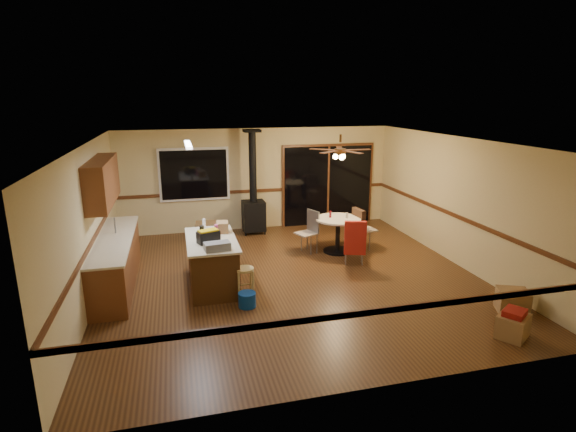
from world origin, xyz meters
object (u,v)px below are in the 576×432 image
object	(u,v)px
wood_stove	(253,205)
box_corner_b	(512,301)
blue_bucket	(247,300)
box_corner_a	(513,326)
chair_right	(359,224)
chair_left	(310,227)
chair_near	(355,238)
toolbox_grey	(217,246)
dining_table	(338,229)
kitchen_island	(212,262)
toolbox_black	(208,237)
bar_stool	(245,284)
box_under_window	(208,231)

from	to	relation	value
wood_stove	box_corner_b	xyz separation A→B (m)	(3.30, -5.28, -0.54)
blue_bucket	box_corner_a	world-z (taller)	box_corner_a
blue_bucket	chair_right	bearing A→B (deg)	37.31
chair_left	chair_near	xyz separation A→B (m)	(0.65, -1.01, 0.01)
blue_bucket	chair_near	xyz separation A→B (m)	(2.44, 1.32, 0.47)
toolbox_grey	dining_table	bearing A→B (deg)	32.77
wood_stove	chair_left	size ratio (longest dim) A/B	4.79
blue_bucket	chair_right	size ratio (longest dim) A/B	0.42
dining_table	chair_near	bearing A→B (deg)	-87.03
chair_near	box_corner_b	size ratio (longest dim) A/B	1.53
kitchen_island	toolbox_grey	bearing A→B (deg)	-85.31
toolbox_grey	chair_right	world-z (taller)	toolbox_grey
toolbox_grey	box_corner_a	distance (m)	4.66
toolbox_black	bar_stool	bearing A→B (deg)	-44.07
toolbox_black	box_corner_a	distance (m)	4.98
chair_left	chair_right	size ratio (longest dim) A/B	0.75
kitchen_island	chair_right	world-z (taller)	chair_right
chair_right	blue_bucket	bearing A→B (deg)	-142.69
toolbox_black	chair_left	xyz separation A→B (m)	(2.32, 1.53, -0.42)
bar_stool	dining_table	distance (m)	3.07
kitchen_island	box_corner_a	bearing A→B (deg)	-35.67
chair_near	box_corner_a	size ratio (longest dim) A/B	1.56
box_under_window	box_corner_b	size ratio (longest dim) A/B	1.22
wood_stove	dining_table	bearing A→B (deg)	-49.97
wood_stove	box_corner_a	distance (m)	6.58
blue_bucket	toolbox_grey	bearing A→B (deg)	137.79
dining_table	toolbox_grey	bearing A→B (deg)	-147.23
bar_stool	chair_left	world-z (taller)	chair_left
kitchen_island	wood_stove	size ratio (longest dim) A/B	0.67
kitchen_island	dining_table	size ratio (longest dim) A/B	1.68
box_under_window	blue_bucket	bearing A→B (deg)	-84.51
box_corner_a	box_corner_b	world-z (taller)	box_corner_b
toolbox_grey	dining_table	distance (m)	3.37
toolbox_grey	toolbox_black	distance (m)	0.44
toolbox_grey	bar_stool	xyz separation A→B (m)	(0.43, -0.11, -0.68)
chair_right	box_under_window	size ratio (longest dim) A/B	1.26
kitchen_island	chair_left	bearing A→B (deg)	30.42
toolbox_black	box_corner_b	world-z (taller)	toolbox_black
toolbox_black	chair_left	bearing A→B (deg)	33.39
dining_table	box_corner_a	bearing A→B (deg)	-73.93
box_corner_a	wood_stove	bearing A→B (deg)	114.74
dining_table	box_corner_a	size ratio (longest dim) A/B	2.23
box_corner_b	dining_table	bearing A→B (deg)	116.96
wood_stove	bar_stool	xyz separation A→B (m)	(-0.82, -3.78, -0.44)
wood_stove	chair_near	size ratio (longest dim) A/B	3.60
bar_stool	chair_right	bearing A→B (deg)	33.80
kitchen_island	box_under_window	bearing A→B (deg)	87.61
box_corner_a	box_corner_b	distance (m)	0.88
chair_left	box_under_window	world-z (taller)	chair_left
toolbox_black	dining_table	world-z (taller)	toolbox_black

